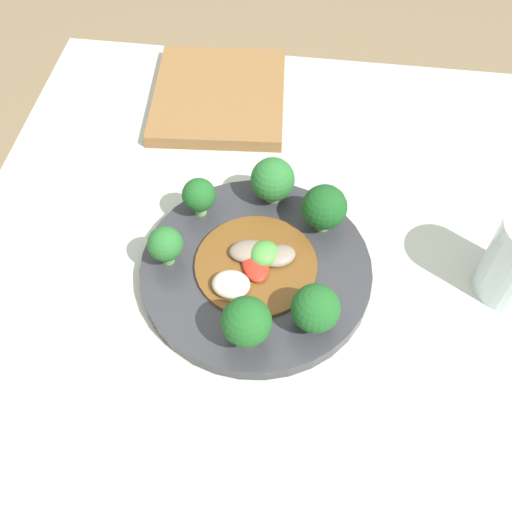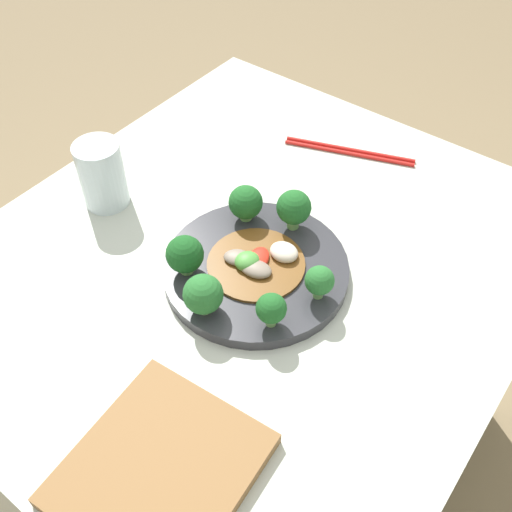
{
  "view_description": "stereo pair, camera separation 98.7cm",
  "coord_description": "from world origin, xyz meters",
  "px_view_note": "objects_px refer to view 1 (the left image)",
  "views": [
    {
      "loc": [
        0.39,
        0.03,
        1.33
      ],
      "look_at": [
        -0.02,
        -0.03,
        0.76
      ],
      "focal_mm": 42.0,
      "sensor_mm": 36.0,
      "label": 1
    },
    {
      "loc": [
        -0.5,
        -0.39,
        1.41
      ],
      "look_at": [
        -0.02,
        -0.03,
        0.76
      ],
      "focal_mm": 42.0,
      "sensor_mm": 36.0,
      "label": 2
    }
  ],
  "objects_px": {
    "broccoli_west": "(273,180)",
    "stirfry_center": "(254,264)",
    "plate": "(256,270)",
    "broccoli_east": "(246,322)",
    "broccoli_northeast": "(315,309)",
    "broccoli_south": "(165,245)",
    "cutting_board": "(219,96)",
    "broccoli_northwest": "(324,208)",
    "broccoli_southwest": "(199,196)"
  },
  "relations": [
    {
      "from": "broccoli_south",
      "to": "broccoli_northeast",
      "type": "distance_m",
      "value": 0.19
    },
    {
      "from": "stirfry_center",
      "to": "broccoli_west",
      "type": "bearing_deg",
      "value": 175.79
    },
    {
      "from": "broccoli_northwest",
      "to": "stirfry_center",
      "type": "distance_m",
      "value": 0.11
    },
    {
      "from": "broccoli_southwest",
      "to": "broccoli_east",
      "type": "bearing_deg",
      "value": 25.86
    },
    {
      "from": "broccoli_west",
      "to": "broccoli_northwest",
      "type": "height_order",
      "value": "broccoli_northwest"
    },
    {
      "from": "broccoli_south",
      "to": "broccoli_east",
      "type": "xyz_separation_m",
      "value": [
        0.1,
        0.11,
        0.01
      ]
    },
    {
      "from": "plate",
      "to": "broccoli_southwest",
      "type": "xyz_separation_m",
      "value": [
        -0.07,
        -0.08,
        0.04
      ]
    },
    {
      "from": "broccoli_west",
      "to": "cutting_board",
      "type": "xyz_separation_m",
      "value": [
        -0.2,
        -0.11,
        -0.04
      ]
    },
    {
      "from": "plate",
      "to": "cutting_board",
      "type": "relative_size",
      "value": 1.21
    },
    {
      "from": "broccoli_southwest",
      "to": "broccoli_west",
      "type": "distance_m",
      "value": 0.1
    },
    {
      "from": "broccoli_southwest",
      "to": "stirfry_center",
      "type": "distance_m",
      "value": 0.11
    },
    {
      "from": "broccoli_northwest",
      "to": "cutting_board",
      "type": "xyz_separation_m",
      "value": [
        -0.24,
        -0.17,
        -0.05
      ]
    },
    {
      "from": "stirfry_center",
      "to": "broccoli_east",
      "type": "bearing_deg",
      "value": 2.9
    },
    {
      "from": "broccoli_southwest",
      "to": "broccoli_east",
      "type": "distance_m",
      "value": 0.2
    },
    {
      "from": "broccoli_northwest",
      "to": "cutting_board",
      "type": "distance_m",
      "value": 0.3
    },
    {
      "from": "plate",
      "to": "broccoli_east",
      "type": "relative_size",
      "value": 4.07
    },
    {
      "from": "plate",
      "to": "broccoli_northwest",
      "type": "relative_size",
      "value": 4.34
    },
    {
      "from": "broccoli_south",
      "to": "broccoli_northeast",
      "type": "height_order",
      "value": "broccoli_northeast"
    },
    {
      "from": "plate",
      "to": "broccoli_northeast",
      "type": "height_order",
      "value": "broccoli_northeast"
    },
    {
      "from": "plate",
      "to": "broccoli_northwest",
      "type": "bearing_deg",
      "value": 133.85
    },
    {
      "from": "plate",
      "to": "broccoli_south",
      "type": "bearing_deg",
      "value": -86.47
    },
    {
      "from": "broccoli_northeast",
      "to": "broccoli_east",
      "type": "relative_size",
      "value": 0.9
    },
    {
      "from": "plate",
      "to": "broccoli_west",
      "type": "xyz_separation_m",
      "value": [
        -0.11,
        0.01,
        0.04
      ]
    },
    {
      "from": "broccoli_west",
      "to": "broccoli_south",
      "type": "bearing_deg",
      "value": -43.86
    },
    {
      "from": "broccoli_west",
      "to": "stirfry_center",
      "type": "bearing_deg",
      "value": -4.21
    },
    {
      "from": "broccoli_southwest",
      "to": "cutting_board",
      "type": "bearing_deg",
      "value": -175.84
    },
    {
      "from": "broccoli_south",
      "to": "broccoli_northwest",
      "type": "relative_size",
      "value": 0.85
    },
    {
      "from": "plate",
      "to": "broccoli_northwest",
      "type": "xyz_separation_m",
      "value": [
        -0.07,
        0.08,
        0.05
      ]
    },
    {
      "from": "plate",
      "to": "broccoli_northwest",
      "type": "distance_m",
      "value": 0.11
    },
    {
      "from": "broccoli_south",
      "to": "broccoli_northwest",
      "type": "bearing_deg",
      "value": 113.4
    },
    {
      "from": "broccoli_southwest",
      "to": "cutting_board",
      "type": "distance_m",
      "value": 0.25
    },
    {
      "from": "plate",
      "to": "broccoli_northeast",
      "type": "distance_m",
      "value": 0.11
    },
    {
      "from": "stirfry_center",
      "to": "cutting_board",
      "type": "xyz_separation_m",
      "value": [
        -0.32,
        -0.1,
        -0.02
      ]
    },
    {
      "from": "broccoli_west",
      "to": "plate",
      "type": "bearing_deg",
      "value": -3.4
    },
    {
      "from": "broccoli_east",
      "to": "stirfry_center",
      "type": "distance_m",
      "value": 0.1
    },
    {
      "from": "broccoli_southwest",
      "to": "broccoli_northeast",
      "type": "xyz_separation_m",
      "value": [
        0.15,
        0.16,
        0.0
      ]
    },
    {
      "from": "stirfry_center",
      "to": "cutting_board",
      "type": "distance_m",
      "value": 0.33
    },
    {
      "from": "broccoli_east",
      "to": "stirfry_center",
      "type": "height_order",
      "value": "broccoli_east"
    },
    {
      "from": "broccoli_northeast",
      "to": "stirfry_center",
      "type": "xyz_separation_m",
      "value": [
        -0.07,
        -0.08,
        -0.03
      ]
    },
    {
      "from": "plate",
      "to": "broccoli_west",
      "type": "height_order",
      "value": "broccoli_west"
    },
    {
      "from": "broccoli_west",
      "to": "stirfry_center",
      "type": "relative_size",
      "value": 0.42
    },
    {
      "from": "plate",
      "to": "broccoli_south",
      "type": "relative_size",
      "value": 5.12
    },
    {
      "from": "plate",
      "to": "broccoli_east",
      "type": "xyz_separation_m",
      "value": [
        0.1,
        0.0,
        0.05
      ]
    },
    {
      "from": "broccoli_south",
      "to": "broccoli_southwest",
      "type": "xyz_separation_m",
      "value": [
        -0.08,
        0.02,
        0.0
      ]
    },
    {
      "from": "stirfry_center",
      "to": "cutting_board",
      "type": "height_order",
      "value": "stirfry_center"
    },
    {
      "from": "plate",
      "to": "broccoli_south",
      "type": "distance_m",
      "value": 0.12
    },
    {
      "from": "broccoli_east",
      "to": "cutting_board",
      "type": "distance_m",
      "value": 0.43
    },
    {
      "from": "broccoli_south",
      "to": "broccoli_west",
      "type": "height_order",
      "value": "broccoli_west"
    },
    {
      "from": "broccoli_south",
      "to": "cutting_board",
      "type": "relative_size",
      "value": 0.24
    },
    {
      "from": "broccoli_south",
      "to": "broccoli_east",
      "type": "height_order",
      "value": "broccoli_east"
    }
  ]
}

